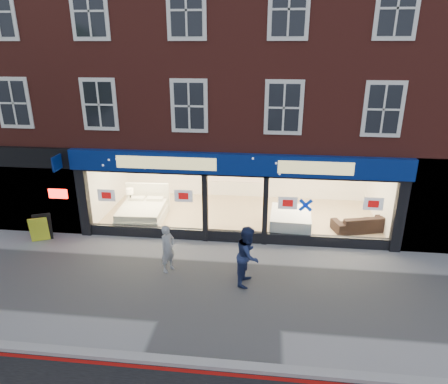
% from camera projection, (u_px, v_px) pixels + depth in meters
% --- Properties ---
extents(ground, '(120.00, 120.00, 0.00)m').
position_uv_depth(ground, '(225.00, 290.00, 11.49)').
color(ground, gray).
rests_on(ground, ground).
extents(kerb_line, '(60.00, 0.10, 0.01)m').
position_uv_depth(kerb_line, '(209.00, 373.00, 8.60)').
color(kerb_line, '#8C0A07').
rests_on(kerb_line, ground).
extents(kerb_stone, '(60.00, 0.25, 0.12)m').
position_uv_depth(kerb_stone, '(210.00, 364.00, 8.77)').
color(kerb_stone, gray).
rests_on(kerb_stone, ground).
extents(showroom_floor, '(11.00, 4.50, 0.10)m').
position_uv_depth(showroom_floor, '(239.00, 216.00, 16.36)').
color(showroom_floor, tan).
rests_on(showroom_floor, ground).
extents(building, '(19.00, 8.26, 10.30)m').
position_uv_depth(building, '(245.00, 44.00, 15.62)').
color(building, maroon).
rests_on(building, ground).
extents(display_bed, '(1.87, 2.22, 1.21)m').
position_uv_depth(display_bed, '(143.00, 212.00, 15.78)').
color(display_bed, white).
rests_on(display_bed, showroom_floor).
extents(bedside_table, '(0.51, 0.51, 0.55)m').
position_uv_depth(bedside_table, '(131.00, 208.00, 16.30)').
color(bedside_table, brown).
rests_on(bedside_table, showroom_floor).
extents(mattress_stack, '(1.54, 1.91, 0.73)m').
position_uv_depth(mattress_stack, '(290.00, 221.00, 14.84)').
color(mattress_stack, white).
rests_on(mattress_stack, showroom_floor).
extents(sofa, '(2.19, 1.34, 0.60)m').
position_uv_depth(sofa, '(360.00, 223.00, 14.89)').
color(sofa, black).
rests_on(sofa, showroom_floor).
extents(a_board, '(0.75, 0.64, 0.98)m').
position_uv_depth(a_board, '(41.00, 228.00, 14.24)').
color(a_board, yellow).
rests_on(a_board, ground).
extents(pedestrian_grey, '(0.59, 0.66, 1.52)m').
position_uv_depth(pedestrian_grey, '(168.00, 248.00, 12.27)').
color(pedestrian_grey, '#95989C').
rests_on(pedestrian_grey, ground).
extents(pedestrian_blue, '(0.83, 0.98, 1.81)m').
position_uv_depth(pedestrian_blue, '(248.00, 255.00, 11.57)').
color(pedestrian_blue, '#1B254B').
rests_on(pedestrian_blue, ground).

